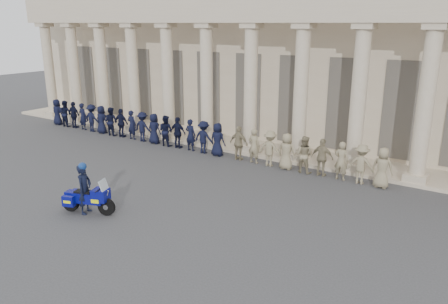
# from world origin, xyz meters

# --- Properties ---
(ground) EXTENTS (90.00, 90.00, 0.00)m
(ground) POSITION_xyz_m (0.00, 0.00, 0.00)
(ground) COLOR #3B3B3E
(ground) RESTS_ON ground
(building) EXTENTS (40.00, 12.50, 9.00)m
(building) POSITION_xyz_m (-0.00, 14.74, 4.52)
(building) COLOR #C4B193
(building) RESTS_ON ground
(officer_rank) EXTENTS (21.07, 0.62, 1.64)m
(officer_rank) POSITION_xyz_m (-4.72, 6.80, 0.82)
(officer_rank) COLOR black
(officer_rank) RESTS_ON ground
(motorcycle) EXTENTS (1.92, 1.09, 1.27)m
(motorcycle) POSITION_xyz_m (-2.27, -1.23, 0.55)
(motorcycle) COLOR black
(motorcycle) RESTS_ON ground
(rider) EXTENTS (0.60, 0.73, 1.82)m
(rider) POSITION_xyz_m (-2.37, -1.26, 0.90)
(rider) COLOR black
(rider) RESTS_ON ground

